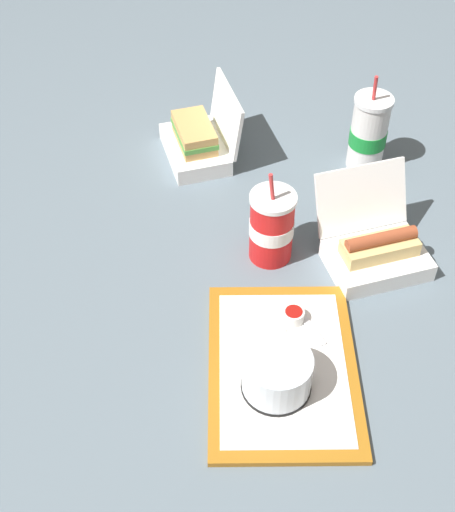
% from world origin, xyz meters
% --- Properties ---
extents(ground_plane, '(3.20, 3.20, 0.00)m').
position_xyz_m(ground_plane, '(0.00, 0.00, 0.00)').
color(ground_plane, slate).
extents(food_tray, '(0.42, 0.33, 0.01)m').
position_xyz_m(food_tray, '(0.22, 0.01, 0.01)').
color(food_tray, '#A56619').
rests_on(food_tray, ground_plane).
extents(cake_container, '(0.12, 0.12, 0.08)m').
position_xyz_m(cake_container, '(0.26, -0.01, 0.05)').
color(cake_container, black).
rests_on(cake_container, food_tray).
extents(ketchup_cup, '(0.04, 0.04, 0.02)m').
position_xyz_m(ketchup_cup, '(0.12, 0.06, 0.03)').
color(ketchup_cup, white).
rests_on(ketchup_cup, food_tray).
extents(napkin_stack, '(0.11, 0.11, 0.00)m').
position_xyz_m(napkin_stack, '(0.14, -0.01, 0.02)').
color(napkin_stack, white).
rests_on(napkin_stack, food_tray).
extents(plastic_fork, '(0.11, 0.04, 0.00)m').
position_xyz_m(plastic_fork, '(0.14, 0.08, 0.02)').
color(plastic_fork, white).
rests_on(plastic_fork, food_tray).
extents(clamshell_hotdog_corner, '(0.21, 0.20, 0.16)m').
position_xyz_m(clamshell_hotdog_corner, '(0.01, 0.26, 0.04)').
color(clamshell_hotdog_corner, white).
rests_on(clamshell_hotdog_corner, ground_plane).
extents(clamshell_sandwich_right, '(0.20, 0.16, 0.17)m').
position_xyz_m(clamshell_sandwich_right, '(-0.42, -0.01, 0.04)').
color(clamshell_sandwich_right, white).
rests_on(clamshell_sandwich_right, ground_plane).
extents(soda_cup_right, '(0.09, 0.09, 0.24)m').
position_xyz_m(soda_cup_right, '(-0.30, 0.36, 0.09)').
color(soda_cup_right, white).
rests_on(soda_cup_right, ground_plane).
extents(soda_cup_corner, '(0.09, 0.09, 0.22)m').
position_xyz_m(soda_cup_corner, '(-0.06, 0.07, 0.08)').
color(soda_cup_corner, red).
rests_on(soda_cup_corner, ground_plane).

